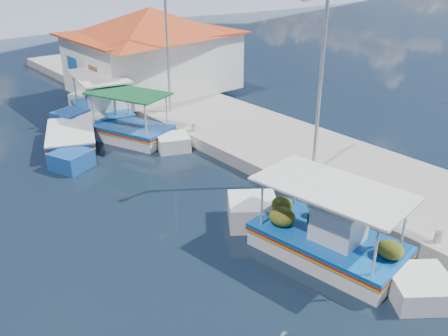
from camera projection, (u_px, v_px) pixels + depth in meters
ground at (255, 259)px, 12.63m from camera, size 160.00×160.00×0.00m
quay at (261, 138)px, 20.14m from camera, size 5.00×44.00×0.50m
bollards at (235, 146)px, 18.24m from camera, size 0.20×17.20×0.30m
main_caique at (326, 241)px, 12.64m from camera, size 2.70×7.02×2.33m
caique_green_canopy at (131, 132)px, 20.58m from camera, size 3.35×5.86×2.36m
caique_blue_hull at (70, 140)px, 19.82m from camera, size 3.46×5.88×1.13m
caique_far at (102, 112)px, 22.74m from camera, size 2.95×7.08×2.52m
harbor_building at (152, 48)px, 25.57m from camera, size 10.49×10.49×4.40m
lamp_post_near at (319, 78)px, 15.02m from camera, size 1.21×0.14×6.00m
lamp_post_far at (165, 41)px, 21.34m from camera, size 1.21×0.14×6.00m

